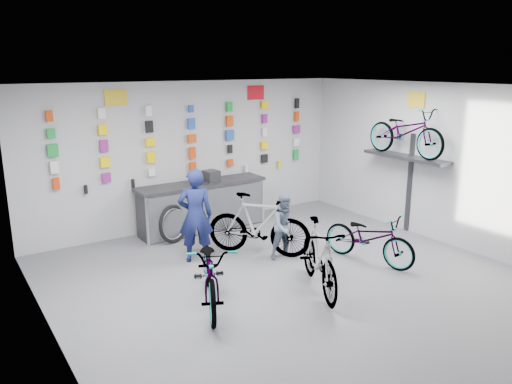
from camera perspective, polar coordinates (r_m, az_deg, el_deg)
floor at (r=7.65m, az=6.50°, el=-11.37°), size 8.00×8.00×0.00m
ceiling at (r=6.91m, az=7.21°, el=11.68°), size 8.00×8.00×0.00m
wall_back at (r=10.44m, az=-7.46°, el=4.24°), size 7.00×0.00×7.00m
wall_left at (r=5.64m, az=-21.68°, el=-5.41°), size 0.00×8.00×8.00m
wall_right at (r=9.72m, az=22.86°, el=2.48°), size 0.00×8.00×8.00m
counter at (r=10.26m, az=-6.14°, el=-1.71°), size 2.70×0.66×1.00m
merch_wall at (r=10.30m, az=-7.66°, el=5.73°), size 5.58×0.08×1.56m
wall_bracket at (r=10.29m, az=16.80°, el=3.40°), size 0.39×1.90×2.00m
sign_left at (r=9.72m, az=-15.73°, el=10.35°), size 0.42×0.02×0.30m
sign_right at (r=11.07m, az=-0.02°, el=11.29°), size 0.42×0.02×0.30m
sign_side at (r=10.26m, az=17.83°, el=9.99°), size 0.02×0.40×0.30m
bike_left at (r=7.10m, az=-5.20°, el=-9.05°), size 1.40×1.99×0.99m
bike_center at (r=7.54m, az=7.24°, el=-7.39°), size 1.18×1.82×1.06m
bike_right at (r=8.78m, az=12.82°, el=-5.07°), size 1.02×1.78×0.89m
bike_service at (r=8.85m, az=0.32°, el=-3.73°), size 1.63×1.76×1.13m
bike_wall at (r=10.14m, az=16.75°, el=6.63°), size 0.63×1.80×0.95m
clerk at (r=8.56m, az=-6.93°, el=-2.70°), size 0.70×0.59×1.63m
customer at (r=8.71m, az=3.45°, el=-3.95°), size 0.63×0.53×1.16m
spare_wheel at (r=9.64m, az=-9.42°, el=-3.62°), size 0.75×0.42×0.74m
register at (r=10.22m, az=-5.15°, el=1.86°), size 0.32×0.34×0.22m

